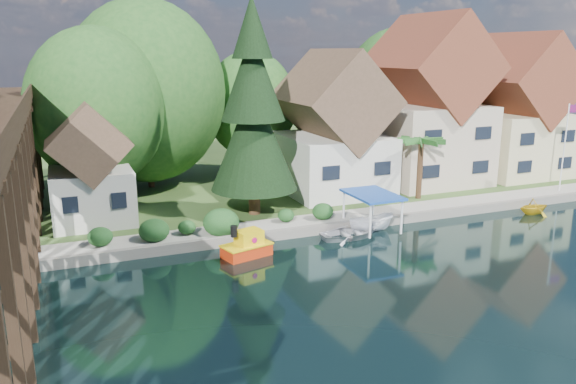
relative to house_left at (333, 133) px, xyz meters
name	(u,v)px	position (x,y,z in m)	size (l,w,h in m)	color
ground	(349,287)	(-7.00, -16.00, -5.14)	(140.00, 140.00, 0.00)	black
bank	(193,161)	(-7.00, 18.00, -4.89)	(140.00, 52.00, 0.50)	#30491D
seawall	(345,226)	(-3.00, -8.00, -4.83)	(60.00, 0.40, 0.62)	slate
promenade	(362,214)	(-1.00, -6.70, -4.61)	(50.00, 2.60, 0.06)	gray
house_left	(333,133)	(0.00, 0.00, 0.00)	(7.64, 8.64, 11.02)	beige
house_center	(427,112)	(9.00, 0.50, 1.28)	(8.65, 9.18, 13.89)	#BCAB93
house_right	(514,115)	(18.00, 0.00, 0.64)	(8.15, 8.64, 12.45)	beige
shed	(90,172)	(-18.00, -1.50, -1.31)	(5.09, 5.40, 7.85)	beige
bg_trees	(238,102)	(-6.00, 5.25, 2.15)	(49.90, 13.30, 10.57)	#382314
shrubs	(210,222)	(-11.60, -6.74, -3.91)	(15.76, 2.47, 1.70)	#153C17
conifer	(253,113)	(-7.70, -3.64, 2.25)	(5.81, 5.81, 14.31)	#382314
palm_tree	(421,142)	(5.14, -4.37, -0.39)	(3.80, 3.80, 4.87)	#382314
flagpole	(567,138)	(16.84, -6.91, -0.39)	(1.08, 0.24, 6.93)	white
tugboat	(247,246)	(-10.35, -10.03, -4.54)	(3.05, 2.17, 2.00)	#B72A0C
boat_white_a	(350,232)	(-3.42, -9.38, -4.75)	(2.69, 3.76, 0.78)	silver
boat_canopy	(372,215)	(-1.55, -8.82, -4.04)	(3.20, 3.97, 2.55)	white
boat_yellow	(534,205)	(11.30, -9.65, -4.49)	(2.11, 2.44, 1.29)	gold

